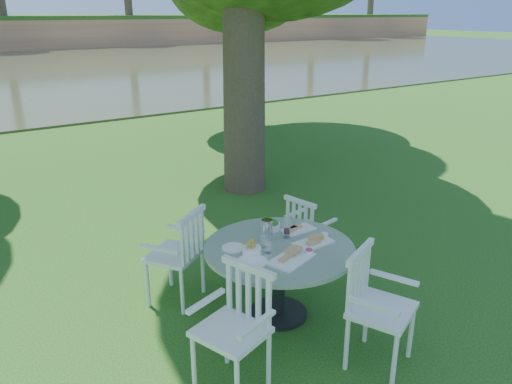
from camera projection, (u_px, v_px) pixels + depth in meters
ground at (266, 265)px, 5.84m from camera, size 140.00×140.00×0.00m
table at (279, 260)px, 4.68m from camera, size 1.41×1.41×0.74m
chair_ne at (305, 228)px, 5.59m from camera, size 0.49×0.51×0.87m
chair_nw at (183, 250)px, 4.92m from camera, size 0.68×0.67×0.99m
chair_sw at (239, 318)px, 3.83m from camera, size 0.60×0.62×0.99m
chair_se at (371, 299)px, 4.07m from camera, size 0.65×0.63×1.00m
tableware at (275, 240)px, 4.66m from camera, size 1.10×0.92×0.21m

